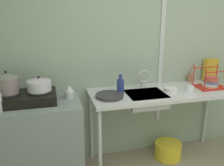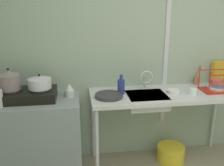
{
  "view_description": "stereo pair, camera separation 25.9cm",
  "coord_description": "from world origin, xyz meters",
  "px_view_note": "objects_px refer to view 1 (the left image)",
  "views": [
    {
      "loc": [
        -1.18,
        -0.83,
        1.76
      ],
      "look_at": [
        -0.57,
        1.58,
        1.01
      ],
      "focal_mm": 40.37,
      "sensor_mm": 36.0,
      "label": 1
    },
    {
      "loc": [
        -0.93,
        -0.88,
        1.76
      ],
      "look_at": [
        -0.57,
        1.58,
        1.01
      ],
      "focal_mm": 40.37,
      "sensor_mm": 36.0,
      "label": 2
    }
  ],
  "objects_px": {
    "bucket_on_floor": "(168,150)",
    "faucet": "(144,77)",
    "stove": "(25,98)",
    "frying_pan": "(110,96)",
    "dish_rack": "(210,83)",
    "cup_by_rack": "(190,89)",
    "pot_on_left_burner": "(7,83)",
    "percolator": "(69,92)",
    "cereal_box": "(210,70)",
    "small_bowl_on_drainboard": "(171,89)",
    "utensil_jar": "(190,78)",
    "pot_on_right_burner": "(39,84)",
    "bottle_by_sink": "(120,86)",
    "sink_basin": "(146,99)"
  },
  "relations": [
    {
      "from": "bucket_on_floor",
      "to": "faucet",
      "type": "bearing_deg",
      "value": 163.49
    },
    {
      "from": "stove",
      "to": "frying_pan",
      "type": "distance_m",
      "value": 0.83
    },
    {
      "from": "dish_rack",
      "to": "cup_by_rack",
      "type": "relative_size",
      "value": 3.88
    },
    {
      "from": "pot_on_left_burner",
      "to": "cup_by_rack",
      "type": "relative_size",
      "value": 2.57
    },
    {
      "from": "frying_pan",
      "to": "percolator",
      "type": "bearing_deg",
      "value": 168.35
    },
    {
      "from": "frying_pan",
      "to": "cup_by_rack",
      "type": "bearing_deg",
      "value": -2.26
    },
    {
      "from": "pot_on_left_burner",
      "to": "cereal_box",
      "type": "bearing_deg",
      "value": 5.93
    },
    {
      "from": "pot_on_left_burner",
      "to": "dish_rack",
      "type": "distance_m",
      "value": 2.17
    },
    {
      "from": "pot_on_left_burner",
      "to": "cereal_box",
      "type": "relative_size",
      "value": 0.79
    },
    {
      "from": "stove",
      "to": "small_bowl_on_drainboard",
      "type": "relative_size",
      "value": 4.08
    },
    {
      "from": "pot_on_left_burner",
      "to": "cup_by_rack",
      "type": "height_order",
      "value": "pot_on_left_burner"
    },
    {
      "from": "percolator",
      "to": "small_bowl_on_drainboard",
      "type": "xyz_separation_m",
      "value": [
        1.1,
        -0.05,
        -0.05
      ]
    },
    {
      "from": "stove",
      "to": "small_bowl_on_drainboard",
      "type": "distance_m",
      "value": 1.53
    },
    {
      "from": "small_bowl_on_drainboard",
      "to": "bucket_on_floor",
      "type": "xyz_separation_m",
      "value": [
        0.05,
        0.05,
        -0.8
      ]
    },
    {
      "from": "dish_rack",
      "to": "utensil_jar",
      "type": "relative_size",
      "value": 1.35
    },
    {
      "from": "pot_on_right_burner",
      "to": "cup_by_rack",
      "type": "relative_size",
      "value": 2.73
    },
    {
      "from": "percolator",
      "to": "utensil_jar",
      "type": "relative_size",
      "value": 0.57
    },
    {
      "from": "stove",
      "to": "bucket_on_floor",
      "type": "distance_m",
      "value": 1.78
    },
    {
      "from": "bottle_by_sink",
      "to": "bucket_on_floor",
      "type": "height_order",
      "value": "bottle_by_sink"
    },
    {
      "from": "pot_on_right_burner",
      "to": "cup_by_rack",
      "type": "bearing_deg",
      "value": -3.25
    },
    {
      "from": "pot_on_left_burner",
      "to": "utensil_jar",
      "type": "distance_m",
      "value": 2.08
    },
    {
      "from": "cup_by_rack",
      "to": "bottle_by_sink",
      "type": "height_order",
      "value": "bottle_by_sink"
    },
    {
      "from": "pot_on_right_burner",
      "to": "utensil_jar",
      "type": "relative_size",
      "value": 0.95
    },
    {
      "from": "pot_on_left_burner",
      "to": "utensil_jar",
      "type": "xyz_separation_m",
      "value": [
        2.06,
        0.24,
        -0.16
      ]
    },
    {
      "from": "pot_on_left_burner",
      "to": "small_bowl_on_drainboard",
      "type": "bearing_deg",
      "value": -0.85
    },
    {
      "from": "faucet",
      "to": "frying_pan",
      "type": "relative_size",
      "value": 0.78
    },
    {
      "from": "percolator",
      "to": "sink_basin",
      "type": "distance_m",
      "value": 0.81
    },
    {
      "from": "bottle_by_sink",
      "to": "bucket_on_floor",
      "type": "distance_m",
      "value": 1.05
    },
    {
      "from": "stove",
      "to": "percolator",
      "type": "relative_size",
      "value": 4.33
    },
    {
      "from": "dish_rack",
      "to": "utensil_jar",
      "type": "distance_m",
      "value": 0.28
    },
    {
      "from": "stove",
      "to": "sink_basin",
      "type": "bearing_deg",
      "value": -1.68
    },
    {
      "from": "faucet",
      "to": "frying_pan",
      "type": "xyz_separation_m",
      "value": [
        -0.43,
        -0.18,
        -0.12
      ]
    },
    {
      "from": "small_bowl_on_drainboard",
      "to": "utensil_jar",
      "type": "distance_m",
      "value": 0.47
    },
    {
      "from": "stove",
      "to": "pot_on_left_burner",
      "type": "distance_m",
      "value": 0.21
    },
    {
      "from": "frying_pan",
      "to": "dish_rack",
      "type": "bearing_deg",
      "value": 1.86
    },
    {
      "from": "small_bowl_on_drainboard",
      "to": "pot_on_left_burner",
      "type": "bearing_deg",
      "value": 179.15
    },
    {
      "from": "frying_pan",
      "to": "bucket_on_floor",
      "type": "distance_m",
      "value": 1.09
    },
    {
      "from": "stove",
      "to": "pot_on_left_burner",
      "type": "bearing_deg",
      "value": 180.0
    },
    {
      "from": "pot_on_right_burner",
      "to": "small_bowl_on_drainboard",
      "type": "bearing_deg",
      "value": -1.02
    },
    {
      "from": "percolator",
      "to": "cup_by_rack",
      "type": "distance_m",
      "value": 1.3
    },
    {
      "from": "utensil_jar",
      "to": "sink_basin",
      "type": "bearing_deg",
      "value": -157.81
    },
    {
      "from": "sink_basin",
      "to": "faucet",
      "type": "height_order",
      "value": "faucet"
    },
    {
      "from": "stove",
      "to": "cereal_box",
      "type": "bearing_deg",
      "value": 6.31
    },
    {
      "from": "percolator",
      "to": "dish_rack",
      "type": "bearing_deg",
      "value": -1.54
    },
    {
      "from": "faucet",
      "to": "cereal_box",
      "type": "distance_m",
      "value": 0.94
    },
    {
      "from": "frying_pan",
      "to": "utensil_jar",
      "type": "distance_m",
      "value": 1.13
    },
    {
      "from": "bottle_by_sink",
      "to": "utensil_jar",
      "type": "bearing_deg",
      "value": 12.18
    },
    {
      "from": "bottle_by_sink",
      "to": "cereal_box",
      "type": "distance_m",
      "value": 1.24
    },
    {
      "from": "sink_basin",
      "to": "small_bowl_on_drainboard",
      "type": "relative_size",
      "value": 2.85
    },
    {
      "from": "frying_pan",
      "to": "dish_rack",
      "type": "height_order",
      "value": "dish_rack"
    }
  ]
}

